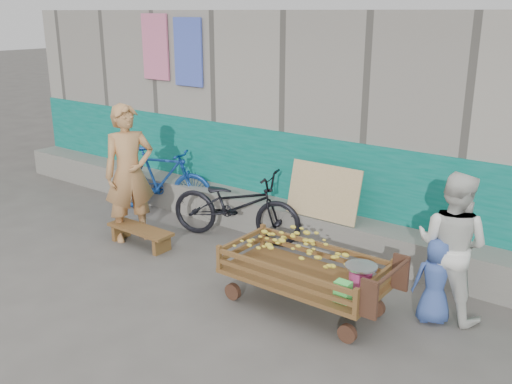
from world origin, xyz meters
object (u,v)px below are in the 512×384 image
Objects in this scene: banana_cart at (301,261)px; vendor_man at (129,174)px; child at (435,281)px; bicycle_blue at (161,180)px; bicycle_dark at (236,205)px; woman at (452,246)px; bench at (140,233)px.

vendor_man is at bearing 175.65° from banana_cart.
bicycle_blue is at bearing -37.80° from child.
banana_cart is 2.02m from bicycle_dark.
child is at bearing 24.90° from banana_cart.
child reaches higher than banana_cart.
vendor_man reaches higher than woman.
bicycle_blue is (-3.37, 1.26, -0.02)m from banana_cart.
woman is 4.67m from bicycle_blue.
vendor_man is 2.09× the size of child.
bench is 0.80m from vendor_man.
banana_cart is at bearing -2.49° from bench.
bench is 1.42m from bicycle_blue.
child is 0.53× the size of bicycle_blue.
woman is (3.87, 0.66, 0.58)m from bench.
vendor_man is 1.10× the size of bicycle_blue.
bicycle_dark reaches higher than child.
bicycle_dark is at bearing 47.42° from bench.
bicycle_blue is (-0.77, 1.14, 0.32)m from bench.
woman reaches higher than bicycle_dark.
bicycle_blue is at bearing 159.54° from banana_cart.
vendor_man reaches higher than bench.
bicycle_dark reaches higher than bench.
vendor_man is at bearing 158.54° from bench.
bicycle_blue reaches higher than bicycle_dark.
bench is at bearing -84.60° from vendor_man.
vendor_man is 4.17m from woman.
bicycle_blue is at bearing -1.65° from woman.
woman is 0.82× the size of bicycle_dark.
child reaches higher than bench.
vendor_man is 1.23m from bicycle_blue.
banana_cart is 1.84× the size of bench.
woman is 0.39m from child.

